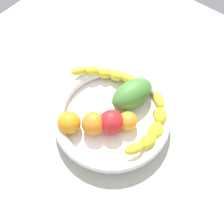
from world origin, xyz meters
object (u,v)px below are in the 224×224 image
object	(u,v)px
banana_draped_left	(153,128)
tomato_red	(111,122)
orange_mid_left	(128,121)
orange_mid_right	(94,124)
fruit_bowl	(112,117)
orange_front	(69,123)
mango_green	(132,94)
banana_draped_right	(110,75)

from	to	relation	value
banana_draped_left	tomato_red	bearing A→B (deg)	120.74
banana_draped_left	orange_mid_left	distance (cm)	6.68
banana_draped_left	tomato_red	distance (cm)	10.73
orange_mid_left	banana_draped_left	bearing A→B (deg)	-69.94
banana_draped_left	orange_mid_right	size ratio (longest dim) A/B	3.28
fruit_bowl	tomato_red	distance (cm)	4.27
fruit_bowl	orange_mid_left	xyz separation A→B (cm)	(0.69, -4.76, 2.24)
banana_draped_left	orange_mid_right	bearing A→B (deg)	124.60
orange_front	tomato_red	size ratio (longest dim) A/B	0.94
orange_mid_left	mango_green	size ratio (longest dim) A/B	0.40
orange_front	tomato_red	bearing A→B (deg)	-50.55
orange_mid_left	mango_green	xyz separation A→B (cm)	(6.82, 3.83, 1.04)
fruit_bowl	mango_green	size ratio (longest dim) A/B	2.51
mango_green	fruit_bowl	bearing A→B (deg)	172.95
banana_draped_right	orange_mid_right	bearing A→B (deg)	-155.91
banana_draped_right	tomato_red	bearing A→B (deg)	-139.49
banana_draped_left	banana_draped_right	xyz separation A→B (cm)	(6.11, 19.12, -0.20)
fruit_bowl	orange_mid_left	size ratio (longest dim) A/B	6.21
orange_mid_right	mango_green	size ratio (longest dim) A/B	0.49
banana_draped_right	mango_green	xyz separation A→B (cm)	(-1.58, -9.04, 0.71)
orange_mid_left	orange_front	bearing A→B (deg)	131.66
fruit_bowl	banana_draped_right	distance (cm)	12.44
banana_draped_left	orange_mid_left	world-z (taller)	banana_draped_left
fruit_bowl	banana_draped_left	distance (cm)	11.74
banana_draped_right	orange_mid_right	distance (cm)	16.16
banana_draped_left	orange_mid_left	xyz separation A→B (cm)	(-2.28, 6.26, -0.53)
banana_draped_right	orange_front	distance (cm)	18.59
banana_draped_left	mango_green	xyz separation A→B (cm)	(4.53, 10.08, 0.51)
orange_mid_right	orange_front	bearing A→B (deg)	126.40
mango_green	tomato_red	world-z (taller)	mango_green
orange_front	orange_mid_right	world-z (taller)	orange_mid_right
fruit_bowl	orange_front	world-z (taller)	orange_front
orange_front	orange_mid_left	distance (cm)	15.26
orange_mid_left	orange_mid_right	bearing A→B (deg)	135.40
banana_draped_left	tomato_red	world-z (taller)	tomato_red
tomato_red	banana_draped_left	bearing A→B (deg)	-59.26
fruit_bowl	orange_front	xyz separation A→B (cm)	(-9.45, 6.64, 2.74)
banana_draped_right	tomato_red	xyz separation A→B (cm)	(-11.59, -9.91, 0.38)
fruit_bowl	orange_front	distance (cm)	11.87
orange_mid_right	tomato_red	world-z (taller)	tomato_red
fruit_bowl	orange_mid_right	bearing A→B (deg)	165.05
orange_mid_right	tomato_red	distance (cm)	4.58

